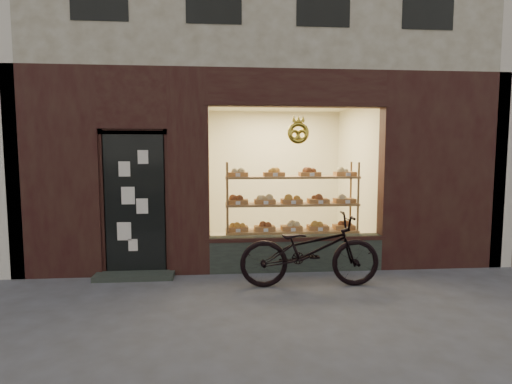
{
  "coord_description": "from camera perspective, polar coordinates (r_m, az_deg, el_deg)",
  "views": [
    {
      "loc": [
        -0.69,
        -3.98,
        1.83
      ],
      "look_at": [
        -0.19,
        2.0,
        1.26
      ],
      "focal_mm": 28.0,
      "sensor_mm": 36.0,
      "label": 1
    }
  ],
  "objects": [
    {
      "name": "ground",
      "position": [
        4.43,
        4.9,
        -18.99
      ],
      "size": [
        90.0,
        90.0,
        0.0
      ],
      "primitive_type": "plane",
      "color": "#3F3F3F"
    },
    {
      "name": "bicycle",
      "position": [
        5.62,
        7.7,
        -8.24
      ],
      "size": [
        1.95,
        0.73,
        1.02
      ],
      "primitive_type": "imported",
      "rotation": [
        0.0,
        0.0,
        1.54
      ],
      "color": "black",
      "rests_on": "ground"
    },
    {
      "name": "display_shelf",
      "position": [
        6.7,
        5.09,
        -2.93
      ],
      "size": [
        2.2,
        0.45,
        1.7
      ],
      "color": "brown",
      "rests_on": "ground"
    }
  ]
}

